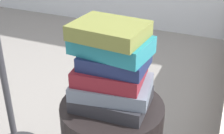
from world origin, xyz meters
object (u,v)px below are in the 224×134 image
at_px(book_slate, 113,87).
at_px(book_maroon, 111,72).
at_px(book_olive, 109,31).
at_px(book_navy, 115,61).
at_px(book_teal, 111,45).
at_px(book_charcoal, 111,99).

xyz_separation_m(book_slate, book_maroon, (-0.01, 0.01, 0.05)).
distance_m(book_maroon, book_olive, 0.16).
height_order(book_navy, book_teal, book_teal).
distance_m(book_charcoal, book_maroon, 0.10).
distance_m(book_maroon, book_navy, 0.05).
distance_m(book_slate, book_olive, 0.21).
relative_size(book_charcoal, book_maroon, 1.12).
height_order(book_maroon, book_teal, book_teal).
xyz_separation_m(book_maroon, book_teal, (0.00, -0.00, 0.10)).
height_order(book_navy, book_olive, book_olive).
height_order(book_slate, book_maroon, book_maroon).
height_order(book_charcoal, book_slate, book_slate).
bearing_deg(book_olive, book_charcoal, -8.33).
distance_m(book_charcoal, book_teal, 0.21).
bearing_deg(book_navy, book_slate, -131.60).
distance_m(book_charcoal, book_slate, 0.05).
relative_size(book_charcoal, book_olive, 1.12).
bearing_deg(book_olive, book_teal, 71.81).
bearing_deg(book_slate, book_charcoal, -164.41).
xyz_separation_m(book_charcoal, book_maroon, (-0.01, 0.01, 0.10)).
bearing_deg(book_charcoal, book_olive, 163.88).
relative_size(book_slate, book_olive, 1.16).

